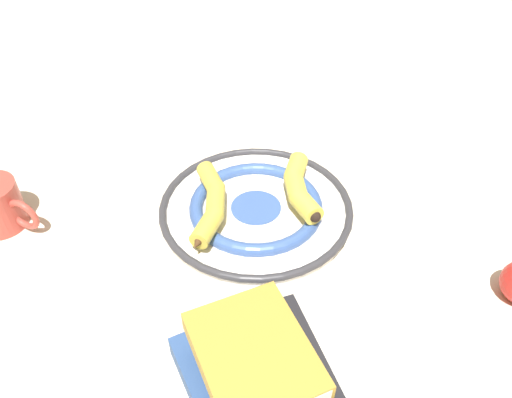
{
  "coord_description": "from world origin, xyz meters",
  "views": [
    {
      "loc": [
        -0.64,
        0.05,
        0.59
      ],
      "look_at": [
        -0.02,
        0.02,
        0.04
      ],
      "focal_mm": 35.0,
      "sensor_mm": 36.0,
      "label": 1
    }
  ],
  "objects_px": {
    "book_stack": "(262,378)",
    "banana_b": "(299,185)",
    "banana_a": "(211,204)",
    "decorative_bowl": "(256,209)"
  },
  "relations": [
    {
      "from": "decorative_bowl",
      "to": "book_stack",
      "type": "bearing_deg",
      "value": 178.32
    },
    {
      "from": "decorative_bowl",
      "to": "book_stack",
      "type": "distance_m",
      "value": 0.32
    },
    {
      "from": "book_stack",
      "to": "banana_a",
      "type": "bearing_deg",
      "value": 173.78
    },
    {
      "from": "decorative_bowl",
      "to": "banana_b",
      "type": "relative_size",
      "value": 1.85
    },
    {
      "from": "banana_b",
      "to": "book_stack",
      "type": "relative_size",
      "value": 0.7
    },
    {
      "from": "book_stack",
      "to": "banana_b",
      "type": "bearing_deg",
      "value": 148.4
    },
    {
      "from": "banana_a",
      "to": "banana_b",
      "type": "height_order",
      "value": "banana_b"
    },
    {
      "from": "banana_a",
      "to": "banana_b",
      "type": "xyz_separation_m",
      "value": [
        0.04,
        -0.15,
        0.0
      ]
    },
    {
      "from": "banana_a",
      "to": "book_stack",
      "type": "relative_size",
      "value": 0.8
    },
    {
      "from": "decorative_bowl",
      "to": "banana_b",
      "type": "xyz_separation_m",
      "value": [
        0.02,
        -0.07,
        0.03
      ]
    }
  ]
}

